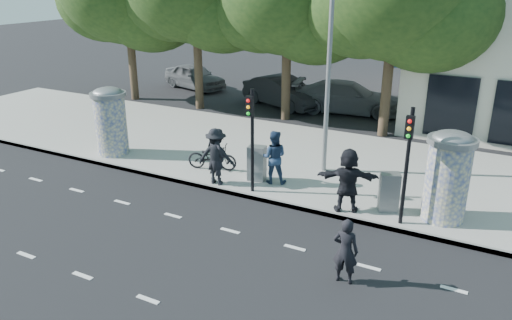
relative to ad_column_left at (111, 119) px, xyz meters
The scene contains 21 objects.
ground 8.63m from the ad_column_left, 32.01° to the right, with size 120.00×120.00×0.00m, color black.
sidewalk 7.94m from the ad_column_left, 22.62° to the left, with size 40.00×8.00×0.15m, color gray.
curb 7.41m from the ad_column_left, ahead, with size 40.00×0.10×0.16m, color slate.
lane_dash_near 9.95m from the ad_column_left, 42.94° to the right, with size 32.00×0.12×0.01m, color silver.
lane_dash_far 7.99m from the ad_column_left, 23.29° to the right, with size 32.00×0.12×0.01m, color silver.
ad_column_left is the anchor object (origin of this frame).
ad_column_right 12.40m from the ad_column_left, ahead, with size 1.36×1.36×2.65m.
traffic_pole_near 6.67m from the ad_column_left, ahead, with size 0.22×0.31×3.40m.
traffic_pole_far 11.44m from the ad_column_left, ahead, with size 0.22×0.31×3.40m.
street_lamp 8.90m from the ad_column_left, 14.94° to the left, with size 0.25×0.93×8.00m.
ped_b 5.26m from the ad_column_left, ahead, with size 0.71×0.47×1.95m, color black.
ped_c 6.91m from the ad_column_left, ahead, with size 0.89×0.69×1.84m, color navy.
ped_d 5.26m from the ad_column_left, ahead, with size 1.24×0.71×1.92m, color black.
ped_f 9.79m from the ad_column_left, ahead, with size 1.82×0.65×1.96m, color black.
man_road 11.55m from the ad_column_left, 20.07° to the right, with size 0.60×0.39×1.64m, color black.
bicycle 4.51m from the ad_column_left, ahead, with size 1.80×0.63×0.95m, color black.
cabinet_left 6.34m from the ad_column_left, ahead, with size 0.58×0.42×1.22m, color slate.
cabinet_right 10.90m from the ad_column_left, ahead, with size 0.57×0.42×1.19m, color slate.
car_left 12.75m from the ad_column_left, 109.90° to the left, with size 4.50×1.81×1.53m, color #4E5155.
car_mid 10.75m from the ad_column_left, 76.45° to the left, with size 4.91×1.71×1.62m, color black.
car_right 12.45m from the ad_column_left, 61.07° to the left, with size 5.59×2.27×1.62m, color #595A61.
Camera 1 is at (6.51, -9.32, 6.83)m, focal length 35.00 mm.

